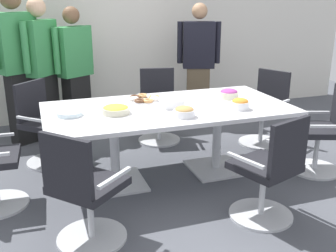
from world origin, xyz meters
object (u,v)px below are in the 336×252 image
Objects in this scene: person_standing_1 at (42,68)px; snack_bowl_cookies at (184,112)px; conference_table at (168,119)px; snack_bowl_chips_yellow at (116,109)px; snack_bowl_chips_orange at (240,104)px; office_chair_5 at (265,112)px; office_chair_6 at (159,109)px; person_standing_0 at (18,65)px; office_chair_2 at (84,195)px; office_chair_0 at (45,128)px; donut_platter at (145,99)px; snack_bowl_candy_mix at (229,94)px; office_chair_4 at (324,135)px; person_standing_2 at (75,70)px; office_chair_3 at (269,175)px; person_standing_3 at (198,62)px; napkin_pile at (172,103)px; plate_stack at (69,114)px.

person_standing_1 reaches higher than snack_bowl_cookies.
snack_bowl_chips_yellow reaches higher than conference_table.
snack_bowl_cookies is 1.09× the size of snack_bowl_chips_orange.
office_chair_5 reaches higher than conference_table.
office_chair_6 is 1.80m from person_standing_0.
office_chair_2 is 1.00× the size of office_chair_6.
office_chair_0 reaches higher than donut_platter.
office_chair_5 is 4.42× the size of snack_bowl_candy_mix.
office_chair_4 is (2.76, -1.20, 0.00)m from office_chair_0.
person_standing_2 is (0.26, 2.60, 0.46)m from office_chair_2.
office_chair_3 is at bearing -54.78° from snack_bowl_cookies.
snack_bowl_cookies is at bearing -75.24° from donut_platter.
snack_bowl_cookies is at bearing -28.42° from snack_bowl_chips_yellow.
person_standing_3 is 1.98m from snack_bowl_chips_orange.
office_chair_0 is at bearing 154.04° from donut_platter.
napkin_pile is (1.14, -1.63, -0.13)m from person_standing_1.
person_standing_3 is 2.24m from snack_bowl_cookies.
office_chair_6 is 1.50m from snack_bowl_chips_orange.
snack_bowl_chips_yellow is at bearing -9.43° from plate_stack.
snack_bowl_chips_yellow is 1.26× the size of snack_bowl_candy_mix.
snack_bowl_cookies is at bearing -145.39° from snack_bowl_candy_mix.
snack_bowl_chips_orange is (0.12, 0.75, 0.40)m from office_chair_3.
office_chair_5 is (-0.12, 0.95, 0.00)m from office_chair_4.
person_standing_0 is at bearing 147.84° from office_chair_2.
office_chair_2 is 1.48m from office_chair_3.
person_standing_3 is (1.02, 1.64, 0.26)m from conference_table.
office_chair_0 is 4.72× the size of snack_bowl_cookies.
office_chair_2 and office_chair_5 have the same top height.
office_chair_3 is at bearing -64.11° from donut_platter.
snack_bowl_chips_orange is at bearing 107.37° from person_standing_0.
donut_platter is (1.24, -1.24, -0.22)m from person_standing_0.
person_standing_0 is 7.25× the size of snack_bowl_chips_yellow.
napkin_pile is at bearing 96.38° from office_chair_3.
office_chair_3 is 2.78m from person_standing_3.
office_chair_2 is 1.00× the size of office_chair_5.
person_standing_1 is 0.42m from person_standing_2.
donut_platter is (1.02, -0.50, 0.37)m from office_chair_0.
person_standing_3 reaches higher than office_chair_3.
napkin_pile is at bearing -1.95° from plate_stack.
snack_bowl_chips_yellow is (-0.56, 0.31, -0.01)m from snack_bowl_cookies.
napkin_pile is (0.99, 0.88, 0.39)m from office_chair_2.
snack_bowl_cookies is 0.84× the size of plate_stack.
office_chair_0 reaches higher than snack_bowl_candy_mix.
snack_bowl_candy_mix is at bearing 77.32° from snack_bowl_chips_orange.
snack_bowl_chips_orange is 0.86× the size of snack_bowl_candy_mix.
office_chair_6 reaches higher than snack_bowl_cookies.
snack_bowl_chips_orange is at bearing -25.76° from conference_table.
person_standing_3 is at bearing 146.24° from person_standing_2.
office_chair_5 is at bearing 45.48° from snack_bowl_chips_orange.
plate_stack is at bearing 59.56° from office_chair_0.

